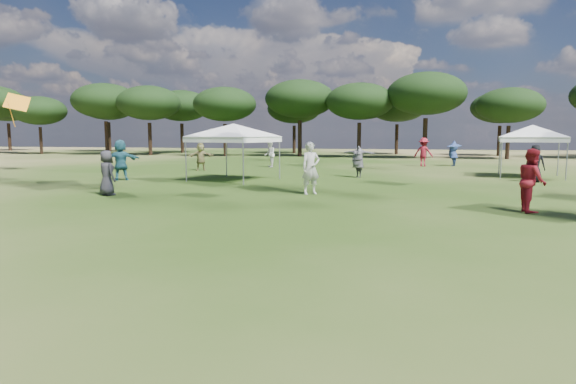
# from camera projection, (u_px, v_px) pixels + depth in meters

# --- Properties ---
(tree_line) EXTENTS (108.78, 17.63, 7.77)m
(tree_line) POSITION_uv_depth(u_px,v_px,m) (415.00, 99.00, 45.54)
(tree_line) COLOR black
(tree_line) RESTS_ON ground
(tent_left) EXTENTS (6.46, 6.46, 2.94)m
(tent_left) POSITION_uv_depth(u_px,v_px,m) (234.00, 126.00, 22.35)
(tent_left) COLOR gray
(tent_left) RESTS_ON ground
(tent_right) EXTENTS (5.94, 5.94, 2.92)m
(tent_right) POSITION_uv_depth(u_px,v_px,m) (532.00, 127.00, 23.99)
(tent_right) COLOR gray
(tent_right) RESTS_ON ground
(festival_crowd) EXTENTS (28.87, 21.50, 1.91)m
(festival_crowd) POSITION_uv_depth(u_px,v_px,m) (401.00, 160.00, 23.55)
(festival_crowd) COLOR navy
(festival_crowd) RESTS_ON ground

